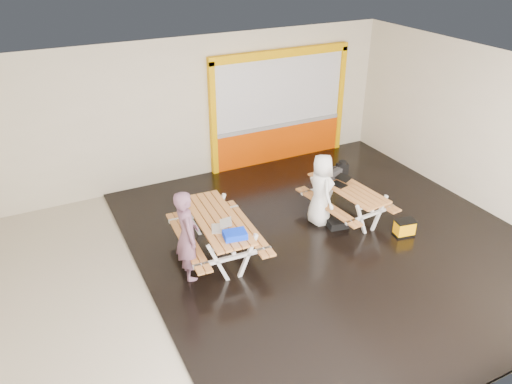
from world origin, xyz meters
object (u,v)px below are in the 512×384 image
blue_pouch (235,235)px  dark_case (337,223)px  laptop_left (221,226)px  person_right (321,190)px  toolbox (333,174)px  picnic_table_right (347,194)px  backpack (342,170)px  laptop_right (340,182)px  picnic_table_left (217,227)px  fluke_bag (404,228)px  person_left (187,236)px

blue_pouch → dark_case: blue_pouch is taller
laptop_left → dark_case: (2.70, 0.16, -0.78)m
person_right → toolbox: 0.73m
toolbox → picnic_table_right: bearing=-84.6°
backpack → dark_case: (-0.87, -1.14, -0.58)m
picnic_table_right → backpack: bearing=61.7°
laptop_right → picnic_table_left: bearing=-175.2°
laptop_left → laptop_right: bearing=11.5°
picnic_table_left → dark_case: (2.63, -0.21, -0.53)m
person_right → laptop_right: person_right is taller
person_right → backpack: 1.35m
laptop_right → backpack: size_ratio=1.02×
blue_pouch → fluke_bag: size_ratio=0.90×
picnic_table_left → dark_case: bearing=-4.6°
picnic_table_right → backpack: size_ratio=4.81×
laptop_right → blue_pouch: size_ratio=1.09×
laptop_left → laptop_right: (3.04, 0.62, -0.08)m
blue_pouch → fluke_bag: blue_pouch is taller
laptop_right → blue_pouch: bearing=-161.3°
picnic_table_left → person_left: bearing=-152.5°
picnic_table_right → person_right: 0.67m
laptop_right → picnic_table_right: bearing=-68.0°
person_left → fluke_bag: 4.49m
laptop_left → blue_pouch: laptop_left is taller
toolbox → dark_case: toolbox is taller
laptop_right → person_left: bearing=-170.4°
laptop_left → backpack: laptop_left is taller
laptop_left → backpack: (3.57, 1.30, -0.19)m
picnic_table_left → fluke_bag: picnic_table_left is taller
picnic_table_left → person_right: bearing=3.5°
picnic_table_left → person_left: 0.84m
picnic_table_right → laptop_right: bearing=112.0°
person_right → laptop_left: bearing=111.3°
blue_pouch → person_left: bearing=153.4°
person_left → laptop_left: 0.64m
picnic_table_right → person_right: bearing=173.1°
picnic_table_right → backpack: backpack is taller
person_left → blue_pouch: person_left is taller
picnic_table_left → laptop_left: 0.45m
person_right → backpack: person_right is taller
picnic_table_left → laptop_right: 2.98m
picnic_table_left → laptop_left: (-0.08, -0.37, 0.25)m
laptop_left → laptop_right: size_ratio=1.05×
picnic_table_right → blue_pouch: blue_pouch is taller
person_right → fluke_bag: (1.26, -1.23, -0.59)m
laptop_right → fluke_bag: laptop_right is taller
blue_pouch → laptop_left: bearing=106.3°
person_left → toolbox: person_left is taller
toolbox → backpack: toolbox is taller
picnic_table_left → blue_pouch: 0.79m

